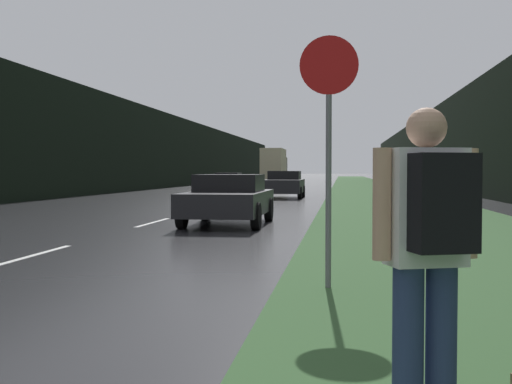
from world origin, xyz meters
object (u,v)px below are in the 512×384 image
object	(u,v)px
stop_sign	(329,134)
car_passing_far	(284,184)
delivery_truck	(274,166)
car_oncoming	(229,182)
car_passing_near	(229,199)
hitchhiker_with_backpack	(429,245)

from	to	relation	value
stop_sign	car_passing_far	distance (m)	25.82
car_passing_far	delivery_truck	bearing A→B (deg)	-83.21
car_oncoming	car_passing_far	bearing A→B (deg)	-61.22
stop_sign	car_oncoming	distance (m)	34.32
stop_sign	car_passing_near	bearing A→B (deg)	107.35
hitchhiker_with_backpack	delivery_truck	bearing A→B (deg)	77.97
stop_sign	car_passing_far	size ratio (longest dim) A/B	0.69
hitchhiker_with_backpack	car_passing_far	size ratio (longest dim) A/B	0.41
car_passing_near	car_passing_far	size ratio (longest dim) A/B	1.01
delivery_truck	car_passing_far	bearing A→B (deg)	-83.21
stop_sign	car_passing_near	world-z (taller)	stop_sign
car_passing_far	car_oncoming	world-z (taller)	car_passing_far
hitchhiker_with_backpack	car_passing_near	xyz separation A→B (m)	(-3.43, 13.10, -0.33)
hitchhiker_with_backpack	car_passing_near	world-z (taller)	hitchhiker_with_backpack
car_oncoming	hitchhiker_with_backpack	bearing A→B (deg)	-78.34
hitchhiker_with_backpack	car_passing_far	bearing A→B (deg)	77.85
car_passing_near	delivery_truck	size ratio (longest dim) A/B	0.54
delivery_truck	car_oncoming	bearing A→B (deg)	-90.00
stop_sign	car_passing_far	xyz separation A→B (m)	(-2.80, 25.64, -1.15)
car_passing_near	car_oncoming	size ratio (longest dim) A/B	1.10
car_passing_near	delivery_truck	xyz separation A→B (m)	(-4.34, 53.14, 1.30)
car_oncoming	delivery_truck	distance (m)	28.60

